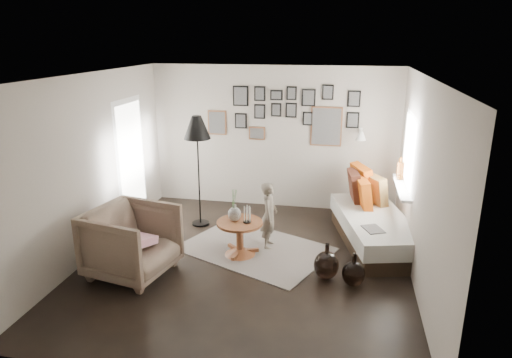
% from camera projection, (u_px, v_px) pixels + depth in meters
% --- Properties ---
extents(ground, '(4.80, 4.80, 0.00)m').
position_uv_depth(ground, '(246.00, 263.00, 6.46)').
color(ground, black).
rests_on(ground, ground).
extents(wall_back, '(4.50, 0.00, 4.50)m').
position_uv_depth(wall_back, '(273.00, 138.00, 8.32)').
color(wall_back, '#A79E92').
rests_on(wall_back, ground).
extents(wall_front, '(4.50, 0.00, 4.50)m').
position_uv_depth(wall_front, '(184.00, 257.00, 3.83)').
color(wall_front, '#A79E92').
rests_on(wall_front, ground).
extents(wall_left, '(0.00, 4.80, 4.80)m').
position_uv_depth(wall_left, '(91.00, 167.00, 6.49)').
color(wall_left, '#A79E92').
rests_on(wall_left, ground).
extents(wall_right, '(0.00, 4.80, 4.80)m').
position_uv_depth(wall_right, '(422.00, 186.00, 5.66)').
color(wall_right, '#A79E92').
rests_on(wall_right, ground).
extents(ceiling, '(4.80, 4.80, 0.00)m').
position_uv_depth(ceiling, '(244.00, 76.00, 5.69)').
color(ceiling, white).
rests_on(ceiling, wall_back).
extents(door_left, '(0.00, 2.14, 2.14)m').
position_uv_depth(door_left, '(131.00, 162.00, 7.68)').
color(door_left, white).
rests_on(door_left, wall_left).
extents(window_right, '(0.15, 1.32, 1.30)m').
position_uv_depth(window_right, '(401.00, 181.00, 7.04)').
color(window_right, white).
rests_on(window_right, wall_right).
extents(gallery_wall, '(2.74, 0.03, 1.08)m').
position_uv_depth(gallery_wall, '(289.00, 115.00, 8.12)').
color(gallery_wall, brown).
rests_on(gallery_wall, wall_back).
extents(wall_sconce, '(0.18, 0.36, 0.16)m').
position_uv_depth(wall_sconce, '(361.00, 136.00, 7.74)').
color(wall_sconce, white).
rests_on(wall_sconce, wall_back).
extents(rug, '(2.51, 2.19, 0.01)m').
position_uv_depth(rug, '(255.00, 249.00, 6.88)').
color(rug, '#BAADA3').
rests_on(rug, ground).
extents(pedestal_table, '(0.67, 0.67, 0.52)m').
position_uv_depth(pedestal_table, '(240.00, 240.00, 6.64)').
color(pedestal_table, brown).
rests_on(pedestal_table, ground).
extents(vase, '(0.19, 0.19, 0.48)m').
position_uv_depth(vase, '(234.00, 211.00, 6.55)').
color(vase, black).
rests_on(vase, pedestal_table).
extents(candles, '(0.11, 0.11, 0.25)m').
position_uv_depth(candles, '(247.00, 215.00, 6.50)').
color(candles, black).
rests_on(candles, pedestal_table).
extents(daybed, '(1.38, 2.26, 1.04)m').
position_uv_depth(daybed, '(373.00, 223.00, 7.05)').
color(daybed, black).
rests_on(daybed, ground).
extents(magazine_on_daybed, '(0.34, 0.39, 0.02)m').
position_uv_depth(magazine_on_daybed, '(373.00, 229.00, 6.40)').
color(magazine_on_daybed, black).
rests_on(magazine_on_daybed, daybed).
extents(armchair, '(1.21, 1.19, 0.94)m').
position_uv_depth(armchair, '(132.00, 242.00, 6.04)').
color(armchair, brown).
rests_on(armchair, ground).
extents(armchair_cushion, '(0.52, 0.52, 0.19)m').
position_uv_depth(armchair_cushion, '(136.00, 240.00, 6.08)').
color(armchair_cushion, white).
rests_on(armchair_cushion, armchair).
extents(floor_lamp, '(0.44, 0.44, 1.87)m').
position_uv_depth(floor_lamp, '(197.00, 132.00, 7.33)').
color(floor_lamp, black).
rests_on(floor_lamp, ground).
extents(magazine_basket, '(0.32, 0.32, 0.39)m').
position_uv_depth(magazine_basket, '(100.00, 252.00, 6.38)').
color(magazine_basket, black).
rests_on(magazine_basket, ground).
extents(demijohn_large, '(0.33, 0.33, 0.50)m').
position_uv_depth(demijohn_large, '(326.00, 265.00, 6.00)').
color(demijohn_large, black).
rests_on(demijohn_large, ground).
extents(demijohn_small, '(0.29, 0.29, 0.46)m').
position_uv_depth(demijohn_small, '(353.00, 273.00, 5.83)').
color(demijohn_small, black).
rests_on(demijohn_small, ground).
extents(child, '(0.25, 0.38, 1.03)m').
position_uv_depth(child, '(269.00, 215.00, 6.83)').
color(child, '#655B4F').
rests_on(child, ground).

